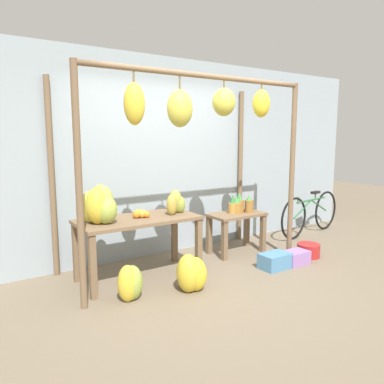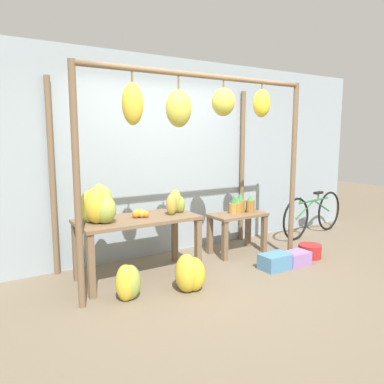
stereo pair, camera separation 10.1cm
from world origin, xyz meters
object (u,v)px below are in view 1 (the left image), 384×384
(blue_bucket, at_px, (308,250))
(fruit_crate_purple, at_px, (295,258))
(banana_pile_ground_left, at_px, (130,283))
(fruit_crate_white, at_px, (275,261))
(banana_pile_ground_right, at_px, (190,274))
(parked_bicycle, at_px, (311,213))
(banana_pile_on_table, at_px, (100,206))
(orange_pile, at_px, (141,214))
(pineapple_cluster, at_px, (239,205))
(papaya_pile, at_px, (175,203))

(blue_bucket, relative_size, fruit_crate_purple, 0.91)
(banana_pile_ground_left, height_order, fruit_crate_white, banana_pile_ground_left)
(banana_pile_ground_right, relative_size, parked_bicycle, 0.25)
(parked_bicycle, relative_size, fruit_crate_purple, 4.89)
(banana_pile_on_table, height_order, orange_pile, banana_pile_on_table)
(pineapple_cluster, relative_size, banana_pile_ground_left, 0.98)
(blue_bucket, bearing_deg, banana_pile_on_table, 167.82)
(pineapple_cluster, relative_size, banana_pile_ground_right, 0.90)
(banana_pile_ground_left, distance_m, banana_pile_ground_right, 0.68)
(banana_pile_ground_right, height_order, blue_bucket, banana_pile_ground_right)
(banana_pile_ground_right, bearing_deg, pineapple_cluster, 30.24)
(orange_pile, xyz_separation_m, blue_bucket, (2.31, -0.63, -0.69))
(banana_pile_ground_right, xyz_separation_m, papaya_pile, (0.21, 0.66, 0.68))
(orange_pile, relative_size, fruit_crate_white, 0.52)
(orange_pile, xyz_separation_m, fruit_crate_white, (1.57, -0.71, -0.68))
(orange_pile, height_order, fruit_crate_purple, orange_pile)
(banana_pile_on_table, distance_m, banana_pile_ground_right, 1.27)
(banana_pile_ground_left, height_order, parked_bicycle, parked_bicycle)
(banana_pile_on_table, relative_size, fruit_crate_purple, 1.32)
(parked_bicycle, relative_size, papaya_pile, 5.43)
(pineapple_cluster, xyz_separation_m, fruit_crate_purple, (0.27, -0.85, -0.62))
(banana_pile_ground_left, distance_m, blue_bucket, 2.72)
(orange_pile, bearing_deg, banana_pile_ground_right, -69.52)
(banana_pile_on_table, xyz_separation_m, orange_pile, (0.51, 0.02, -0.15))
(banana_pile_ground_left, bearing_deg, banana_pile_on_table, 100.97)
(pineapple_cluster, height_order, parked_bicycle, pineapple_cluster)
(papaya_pile, distance_m, fruit_crate_purple, 1.79)
(blue_bucket, bearing_deg, orange_pile, 164.74)
(pineapple_cluster, distance_m, fruit_crate_white, 1.02)
(pineapple_cluster, relative_size, blue_bucket, 1.20)
(pineapple_cluster, xyz_separation_m, blue_bucket, (0.67, -0.74, -0.61))
(orange_pile, distance_m, parked_bicycle, 3.38)
(blue_bucket, xyz_separation_m, fruit_crate_purple, (-0.40, -0.11, -0.00))
(fruit_crate_purple, bearing_deg, banana_pile_ground_right, 178.46)
(blue_bucket, height_order, papaya_pile, papaya_pile)
(banana_pile_ground_left, bearing_deg, fruit_crate_purple, -4.32)
(papaya_pile, bearing_deg, fruit_crate_white, -31.50)
(blue_bucket, bearing_deg, parked_bicycle, 38.31)
(fruit_crate_white, bearing_deg, papaya_pile, 148.50)
(banana_pile_on_table, relative_size, orange_pile, 2.26)
(fruit_crate_purple, bearing_deg, banana_pile_on_table, 163.51)
(banana_pile_ground_left, xyz_separation_m, fruit_crate_purple, (2.32, -0.18, -0.10))
(pineapple_cluster, xyz_separation_m, banana_pile_ground_right, (-1.38, -0.81, -0.52))
(banana_pile_ground_left, bearing_deg, orange_pile, 54.29)
(banana_pile_on_table, distance_m, pineapple_cluster, 2.17)
(parked_bicycle, bearing_deg, blue_bucket, -141.69)
(pineapple_cluster, height_order, blue_bucket, pineapple_cluster)
(fruit_crate_purple, bearing_deg, papaya_pile, 154.04)
(banana_pile_on_table, height_order, banana_pile_ground_left, banana_pile_on_table)
(fruit_crate_white, distance_m, papaya_pile, 1.50)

